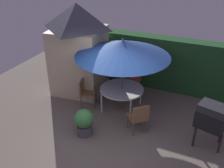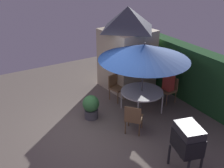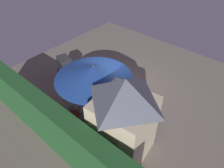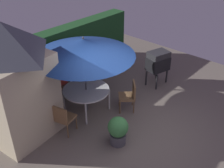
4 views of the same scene
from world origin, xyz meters
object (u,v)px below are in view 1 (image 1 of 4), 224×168
object	(u,v)px
chair_toward_hedge	(139,116)
person_in_red	(133,72)
patio_umbrella	(123,48)
patio_table	(122,90)
potted_plant_by_shed	(84,122)
chair_near_shed	(134,78)
bbq_grill	(212,117)
chair_far_side	(86,91)
garden_shed	(79,48)

from	to	relation	value
chair_toward_hedge	person_in_red	distance (m)	2.23
patio_umbrella	person_in_red	xyz separation A→B (m)	(-0.03, 1.12, -1.24)
patio_table	potted_plant_by_shed	xyz separation A→B (m)	(-0.44, -1.59, -0.26)
chair_near_shed	chair_toward_hedge	bearing A→B (deg)	-67.09
bbq_grill	chair_far_side	xyz separation A→B (m)	(-3.76, 0.38, -0.33)
person_in_red	chair_far_side	bearing A→B (deg)	-127.50
person_in_red	chair_toward_hedge	bearing A→B (deg)	-66.28
garden_shed	bbq_grill	world-z (taller)	garden_shed
chair_near_shed	potted_plant_by_shed	xyz separation A→B (m)	(-0.41, -2.80, -0.11)
garden_shed	chair_near_shed	world-z (taller)	garden_shed
garden_shed	chair_near_shed	size ratio (longest dim) A/B	3.37
bbq_grill	chair_toward_hedge	xyz separation A→B (m)	(-1.79, -0.24, -0.33)
chair_toward_hedge	patio_table	bearing A→B (deg)	133.46
patio_table	chair_near_shed	size ratio (longest dim) A/B	1.49
patio_umbrella	bbq_grill	world-z (taller)	patio_umbrella
patio_table	potted_plant_by_shed	world-z (taller)	potted_plant_by_shed
chair_toward_hedge	chair_near_shed	bearing A→B (deg)	112.91
patio_table	bbq_grill	distance (m)	2.74
patio_umbrella	chair_near_shed	size ratio (longest dim) A/B	3.07
bbq_grill	person_in_red	world-z (taller)	person_in_red
patio_umbrella	person_in_red	size ratio (longest dim) A/B	2.19
garden_shed	patio_umbrella	distance (m)	1.97
garden_shed	chair_toward_hedge	xyz separation A→B (m)	(2.68, -1.51, -1.03)
garden_shed	patio_table	size ratio (longest dim) A/B	2.26
patio_umbrella	chair_far_side	distance (m)	1.89
garden_shed	potted_plant_by_shed	distance (m)	2.83
potted_plant_by_shed	garden_shed	bearing A→B (deg)	121.97
chair_near_shed	chair_far_side	distance (m)	1.85
chair_near_shed	person_in_red	world-z (taller)	person_in_red
patio_table	patio_umbrella	bearing A→B (deg)	0.00
chair_far_side	chair_toward_hedge	bearing A→B (deg)	-17.35
chair_near_shed	chair_toward_hedge	distance (m)	2.30
bbq_grill	patio_umbrella	bearing A→B (deg)	165.82
garden_shed	patio_umbrella	size ratio (longest dim) A/B	1.10
chair_far_side	person_in_red	distance (m)	1.80
garden_shed	patio_umbrella	bearing A→B (deg)	-18.36
chair_near_shed	chair_toward_hedge	size ratio (longest dim) A/B	1.00
potted_plant_by_shed	person_in_red	size ratio (longest dim) A/B	0.61
potted_plant_by_shed	person_in_red	distance (m)	2.77
chair_near_shed	person_in_red	bearing A→B (deg)	-88.59
chair_toward_hedge	bbq_grill	bearing A→B (deg)	7.66
patio_table	person_in_red	xyz separation A→B (m)	(-0.03, 1.12, 0.11)
potted_plant_by_shed	person_in_red	bearing A→B (deg)	81.26
bbq_grill	chair_near_shed	size ratio (longest dim) A/B	1.33
patio_table	chair_far_side	distance (m)	1.16
patio_umbrella	person_in_red	bearing A→B (deg)	91.41
bbq_grill	person_in_red	distance (m)	3.22
chair_near_shed	patio_umbrella	bearing A→B (deg)	-88.59
garden_shed	patio_table	distance (m)	2.10
bbq_grill	garden_shed	bearing A→B (deg)	164.10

